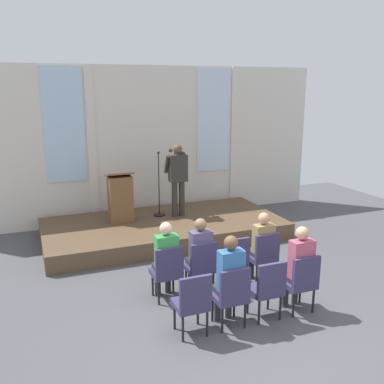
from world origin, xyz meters
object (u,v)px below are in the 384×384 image
chair_r0_c1 (201,264)px  audience_r0_c3 (262,243)px  chair_r1_c2 (267,286)px  audience_r1_c3 (299,264)px  chair_r1_c1 (231,293)px  speaker (178,175)px  chair_r0_c2 (233,259)px  audience_r1_c1 (229,276)px  mic_stand (159,202)px  chair_r1_c0 (193,301)px  audience_r0_c1 (200,252)px  chair_r0_c0 (167,270)px  lectern (120,197)px  chair_r1_c3 (301,280)px  audience_r0_c0 (166,256)px  chair_r0_c3 (264,254)px

chair_r0_c1 → audience_r0_c3: size_ratio=0.73×
chair_r1_c2 → audience_r1_c3: 0.64m
chair_r1_c1 → audience_r1_c3: size_ratio=0.69×
speaker → chair_r0_c2: (-0.15, -3.23, -0.84)m
audience_r1_c1 → audience_r1_c3: audience_r1_c1 is taller
mic_stand → chair_r1_c2: size_ratio=1.65×
chair_r0_c1 → chair_r1_c0: same height
audience_r0_c3 → chair_r1_c2: size_ratio=1.36×
chair_r0_c1 → chair_r1_c2: (0.59, -1.10, 0.00)m
chair_r0_c2 → audience_r0_c1: bearing=172.1°
chair_r0_c0 → audience_r0_c1: (0.59, 0.08, 0.20)m
chair_r1_c0 → audience_r1_c1: bearing=7.5°
speaker → audience_r1_c3: speaker is taller
mic_stand → lectern: size_ratio=1.34×
mic_stand → chair_r1_c2: bearing=-86.8°
chair_r1_c0 → audience_r1_c3: audience_r1_c3 is taller
chair_r1_c0 → audience_r1_c1: 0.64m
mic_stand → chair_r1_c3: size_ratio=1.65×
chair_r1_c0 → chair_r1_c1: 0.59m
lectern → audience_r1_c1: (0.61, -4.36, -0.16)m
audience_r1_c3 → speaker: bearing=95.9°
speaker → chair_r1_c1: bearing=-99.8°
audience_r0_c0 → chair_r0_c3: bearing=-2.6°
chair_r0_c0 → audience_r0_c0: bearing=90.0°
audience_r0_c0 → audience_r1_c1: size_ratio=0.95×
chair_r0_c0 → chair_r1_c2: size_ratio=1.00×
chair_r0_c2 → audience_r0_c3: bearing=8.0°
chair_r1_c3 → audience_r1_c3: 0.24m
chair_r0_c3 → chair_r1_c1: bearing=-137.1°
chair_r0_c0 → audience_r0_c3: 1.79m
chair_r0_c3 → audience_r1_c3: size_ratio=0.69×
lectern → audience_r0_c3: (1.79, -3.25, -0.21)m
chair_r0_c3 → chair_r1_c2: 1.25m
speaker → chair_r0_c2: speaker is taller
chair_r0_c2 → chair_r1_c3: same height
chair_r0_c0 → chair_r1_c2: bearing=-42.9°
chair_r0_c1 → chair_r0_c2: (0.59, 0.00, 0.00)m
chair_r0_c1 → chair_r1_c2: same height
chair_r0_c0 → chair_r0_c3: size_ratio=1.00×
chair_r0_c0 → chair_r1_c1: 1.25m
chair_r0_c1 → chair_r0_c0: bearing=180.0°
chair_r0_c3 → chair_r1_c2: bearing=-118.2°
audience_r0_c1 → audience_r1_c1: bearing=-90.0°
chair_r0_c0 → chair_r1_c1: (0.59, -1.10, 0.00)m
lectern → chair_r0_c2: size_ratio=1.23×
speaker → audience_r1_c1: (-0.75, -4.25, -0.61)m
chair_r0_c0 → speaker: bearing=67.5°
speaker → chair_r1_c0: 4.61m
chair_r1_c0 → audience_r1_c1: audience_r1_c1 is taller
speaker → audience_r1_c1: 4.36m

